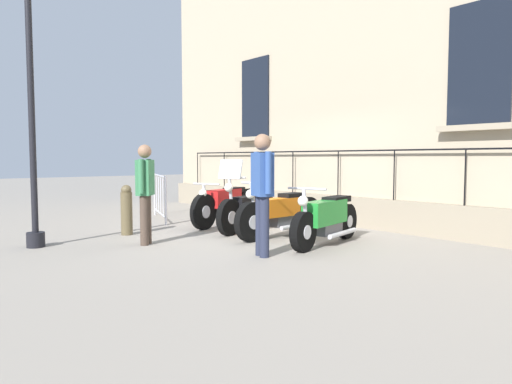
{
  "coord_description": "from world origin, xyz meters",
  "views": [
    {
      "loc": [
        5.81,
        6.8,
        1.42
      ],
      "look_at": [
        0.26,
        0.0,
        0.8
      ],
      "focal_mm": 33.5,
      "sensor_mm": 36.0,
      "label": 1
    }
  ],
  "objects_px": {
    "motorcycle_red": "(226,204)",
    "pedestrian_standing": "(145,188)",
    "motorcycle_black": "(248,209)",
    "pedestrian_walking": "(262,187)",
    "motorcycle_green": "(326,219)",
    "bollard": "(127,210)",
    "motorcycle_orange": "(281,214)",
    "lamppost": "(31,95)",
    "crowd_barrier": "(160,195)"
  },
  "relations": [
    {
      "from": "motorcycle_red",
      "to": "pedestrian_standing",
      "type": "height_order",
      "value": "pedestrian_standing"
    },
    {
      "from": "motorcycle_black",
      "to": "pedestrian_walking",
      "type": "height_order",
      "value": "pedestrian_walking"
    },
    {
      "from": "motorcycle_green",
      "to": "bollard",
      "type": "bearing_deg",
      "value": -55.14
    },
    {
      "from": "pedestrian_walking",
      "to": "motorcycle_orange",
      "type": "bearing_deg",
      "value": -140.83
    },
    {
      "from": "lamppost",
      "to": "crowd_barrier",
      "type": "bearing_deg",
      "value": -149.81
    },
    {
      "from": "motorcycle_black",
      "to": "crowd_barrier",
      "type": "height_order",
      "value": "motorcycle_black"
    },
    {
      "from": "motorcycle_orange",
      "to": "pedestrian_standing",
      "type": "distance_m",
      "value": 2.44
    },
    {
      "from": "motorcycle_green",
      "to": "motorcycle_red",
      "type": "bearing_deg",
      "value": -91.18
    },
    {
      "from": "motorcycle_green",
      "to": "lamppost",
      "type": "height_order",
      "value": "lamppost"
    },
    {
      "from": "crowd_barrier",
      "to": "pedestrian_standing",
      "type": "distance_m",
      "value": 3.26
    },
    {
      "from": "crowd_barrier",
      "to": "pedestrian_walking",
      "type": "height_order",
      "value": "pedestrian_walking"
    },
    {
      "from": "bollard",
      "to": "pedestrian_standing",
      "type": "distance_m",
      "value": 1.24
    },
    {
      "from": "motorcycle_green",
      "to": "pedestrian_standing",
      "type": "distance_m",
      "value": 3.02
    },
    {
      "from": "motorcycle_red",
      "to": "motorcycle_green",
      "type": "xyz_separation_m",
      "value": [
        0.06,
        2.92,
        -0.02
      ]
    },
    {
      "from": "lamppost",
      "to": "pedestrian_walking",
      "type": "bearing_deg",
      "value": 129.66
    },
    {
      "from": "bollard",
      "to": "motorcycle_red",
      "type": "bearing_deg",
      "value": 176.95
    },
    {
      "from": "motorcycle_red",
      "to": "crowd_barrier",
      "type": "bearing_deg",
      "value": -69.57
    },
    {
      "from": "motorcycle_black",
      "to": "motorcycle_green",
      "type": "height_order",
      "value": "motorcycle_black"
    },
    {
      "from": "pedestrian_standing",
      "to": "motorcycle_black",
      "type": "bearing_deg",
      "value": -178.86
    },
    {
      "from": "motorcycle_green",
      "to": "pedestrian_walking",
      "type": "xyz_separation_m",
      "value": [
        1.42,
        0.05,
        0.58
      ]
    },
    {
      "from": "bollard",
      "to": "pedestrian_walking",
      "type": "relative_size",
      "value": 0.53
    },
    {
      "from": "pedestrian_standing",
      "to": "bollard",
      "type": "bearing_deg",
      "value": -98.73
    },
    {
      "from": "motorcycle_black",
      "to": "crowd_barrier",
      "type": "distance_m",
      "value": 2.75
    },
    {
      "from": "motorcycle_black",
      "to": "pedestrian_standing",
      "type": "relative_size",
      "value": 1.15
    },
    {
      "from": "motorcycle_red",
      "to": "motorcycle_orange",
      "type": "height_order",
      "value": "motorcycle_orange"
    },
    {
      "from": "bollard",
      "to": "pedestrian_walking",
      "type": "height_order",
      "value": "pedestrian_walking"
    },
    {
      "from": "motorcycle_green",
      "to": "pedestrian_walking",
      "type": "height_order",
      "value": "pedestrian_walking"
    },
    {
      "from": "pedestrian_walking",
      "to": "motorcycle_red",
      "type": "bearing_deg",
      "value": -116.45
    },
    {
      "from": "motorcycle_orange",
      "to": "pedestrian_standing",
      "type": "xyz_separation_m",
      "value": [
        2.24,
        -0.84,
        0.5
      ]
    },
    {
      "from": "crowd_barrier",
      "to": "pedestrian_walking",
      "type": "bearing_deg",
      "value": 79.92
    },
    {
      "from": "motorcycle_orange",
      "to": "lamppost",
      "type": "height_order",
      "value": "lamppost"
    },
    {
      "from": "pedestrian_walking",
      "to": "motorcycle_green",
      "type": "bearing_deg",
      "value": -178.07
    },
    {
      "from": "motorcycle_black",
      "to": "motorcycle_green",
      "type": "xyz_separation_m",
      "value": [
        -0.12,
        1.94,
        -0.01
      ]
    },
    {
      "from": "motorcycle_red",
      "to": "pedestrian_walking",
      "type": "bearing_deg",
      "value": 63.55
    },
    {
      "from": "motorcycle_black",
      "to": "pedestrian_standing",
      "type": "bearing_deg",
      "value": 1.14
    },
    {
      "from": "lamppost",
      "to": "bollard",
      "type": "distance_m",
      "value": 2.56
    },
    {
      "from": "lamppost",
      "to": "pedestrian_walking",
      "type": "distance_m",
      "value": 3.94
    },
    {
      "from": "crowd_barrier",
      "to": "pedestrian_standing",
      "type": "height_order",
      "value": "pedestrian_standing"
    },
    {
      "from": "crowd_barrier",
      "to": "pedestrian_walking",
      "type": "xyz_separation_m",
      "value": [
        0.83,
        4.7,
        0.44
      ]
    },
    {
      "from": "bollard",
      "to": "motorcycle_green",
      "type": "bearing_deg",
      "value": 124.86
    },
    {
      "from": "motorcycle_orange",
      "to": "bollard",
      "type": "height_order",
      "value": "motorcycle_orange"
    },
    {
      "from": "motorcycle_red",
      "to": "lamppost",
      "type": "height_order",
      "value": "lamppost"
    },
    {
      "from": "motorcycle_orange",
      "to": "lamppost",
      "type": "distance_m",
      "value": 4.55
    },
    {
      "from": "motorcycle_red",
      "to": "pedestrian_standing",
      "type": "distance_m",
      "value": 2.61
    },
    {
      "from": "pedestrian_standing",
      "to": "lamppost",
      "type": "bearing_deg",
      "value": -31.07
    },
    {
      "from": "motorcycle_red",
      "to": "lamppost",
      "type": "relative_size",
      "value": 0.52
    },
    {
      "from": "lamppost",
      "to": "pedestrian_walking",
      "type": "relative_size",
      "value": 2.38
    },
    {
      "from": "motorcycle_orange",
      "to": "motorcycle_red",
      "type": "bearing_deg",
      "value": -93.52
    },
    {
      "from": "motorcycle_black",
      "to": "motorcycle_red",
      "type": "bearing_deg",
      "value": -100.33
    },
    {
      "from": "motorcycle_green",
      "to": "lamppost",
      "type": "relative_size",
      "value": 0.5
    }
  ]
}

